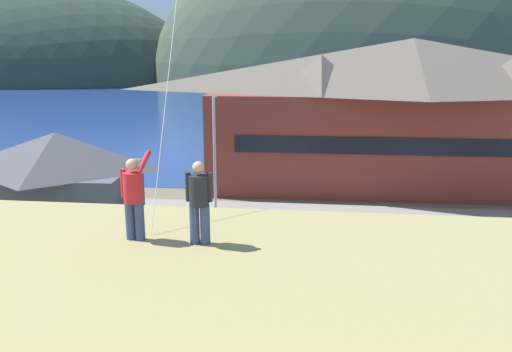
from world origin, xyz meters
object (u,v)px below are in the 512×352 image
object	(u,v)px
parked_car_front_row_red	(148,238)
person_kite_flyer	(134,196)
storage_shed_waterside	(264,147)
harbor_lodge	(409,111)
parked_car_front_row_silver	(349,242)
wharf_dock	(294,149)
person_companion	(199,200)
moored_boat_wharfside	(261,142)
parking_light_pole	(215,153)
parked_car_back_row_right	(481,302)
storage_shed_near_lot	(59,184)

from	to	relation	value
parked_car_front_row_red	person_kite_flyer	distance (m)	14.88
storage_shed_waterside	harbor_lodge	bearing A→B (deg)	-9.22
parked_car_front_row_silver	parked_car_front_row_red	size ratio (longest dim) A/B	0.97
wharf_dock	person_companion	world-z (taller)	person_companion
wharf_dock	person_kite_flyer	bearing A→B (deg)	-92.62
moored_boat_wharfside	parking_light_pole	world-z (taller)	parking_light_pole
harbor_lodge	wharf_dock	distance (m)	14.90
parked_car_front_row_red	person_kite_flyer	xyz separation A→B (m)	(4.12, -12.97, 6.02)
parking_light_pole	parked_car_front_row_red	bearing A→B (deg)	-115.14
parked_car_back_row_right	parking_light_pole	world-z (taller)	parking_light_pole
harbor_lodge	storage_shed_waterside	bearing A→B (deg)	170.78
harbor_lodge	moored_boat_wharfside	bearing A→B (deg)	133.24
person_companion	parked_car_front_row_red	bearing A→B (deg)	112.92
parking_light_pole	parked_car_front_row_silver	bearing A→B (deg)	-31.90
storage_shed_waterside	parked_car_back_row_right	xyz separation A→B (m)	(9.99, -21.24, -1.35)
moored_boat_wharfside	person_kite_flyer	world-z (taller)	person_kite_flyer
storage_shed_waterside	person_kite_flyer	xyz separation A→B (m)	(0.15, -29.27, 4.67)
parked_car_front_row_silver	parked_car_back_row_right	world-z (taller)	same
person_companion	parked_car_back_row_right	bearing A→B (deg)	43.87
storage_shed_near_lot	parking_light_pole	world-z (taller)	parking_light_pole
parked_car_back_row_right	person_kite_flyer	xyz separation A→B (m)	(-9.85, -8.03, 6.02)
wharf_dock	person_companion	distance (m)	39.43
moored_boat_wharfside	parked_car_front_row_silver	distance (m)	27.40
wharf_dock	person_kite_flyer	xyz separation A→B (m)	(-1.77, -38.76, 6.74)
wharf_dock	person_companion	size ratio (longest dim) A/B	7.00
harbor_lodge	moored_boat_wharfside	world-z (taller)	harbor_lodge
wharf_dock	person_kite_flyer	distance (m)	39.39
storage_shed_waterside	parked_car_front_row_silver	size ratio (longest dim) A/B	1.54
parked_car_front_row_silver	parking_light_pole	size ratio (longest dim) A/B	0.59
parking_light_pole	person_companion	distance (m)	18.58
storage_shed_waterside	parked_car_front_row_silver	bearing A→B (deg)	-70.48
person_kite_flyer	parked_car_back_row_right	bearing A→B (deg)	39.19
harbor_lodge	storage_shed_near_lot	xyz separation A→B (m)	(-19.71, -12.35, -2.54)
wharf_dock	storage_shed_waterside	bearing A→B (deg)	-101.43
wharf_dock	parked_car_front_row_silver	xyz separation A→B (m)	(3.67, -25.26, 0.71)
harbor_lodge	wharf_dock	bearing A→B (deg)	126.99
parked_car_front_row_silver	parked_car_back_row_right	xyz separation A→B (m)	(4.40, -5.48, 0.00)
parked_car_front_row_silver	harbor_lodge	bearing A→B (deg)	71.39
parking_light_pole	harbor_lodge	bearing A→B (deg)	38.77
storage_shed_waterside	parked_car_back_row_right	size ratio (longest dim) A/B	1.51
person_kite_flyer	parked_car_front_row_red	bearing A→B (deg)	107.63
harbor_lodge	storage_shed_near_lot	size ratio (longest dim) A/B	3.52
parked_car_back_row_right	parking_light_pole	bearing A→B (deg)	139.36
wharf_dock	parked_car_back_row_right	distance (m)	31.79
harbor_lodge	person_companion	xyz separation A→B (m)	(-8.79, -27.68, 1.58)
storage_shed_near_lot	person_companion	world-z (taller)	person_companion
storage_shed_waterside	parked_car_front_row_silver	xyz separation A→B (m)	(5.59, -15.77, -1.35)
parked_car_front_row_red	person_companion	world-z (taller)	person_companion
moored_boat_wharfside	parked_car_front_row_red	xyz separation A→B (m)	(-2.63, -27.04, 0.34)
person_kite_flyer	storage_shed_near_lot	bearing A→B (deg)	122.00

